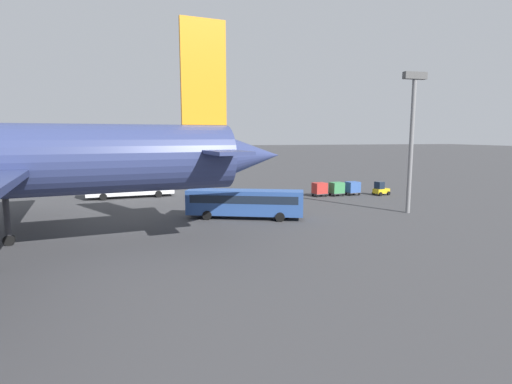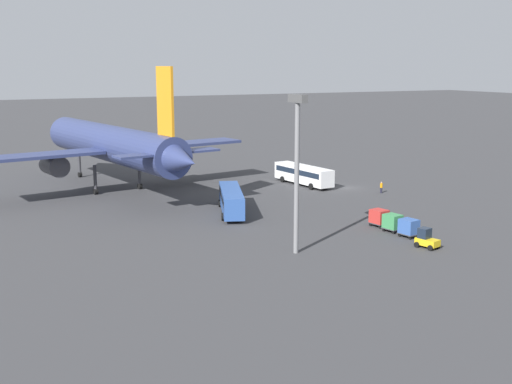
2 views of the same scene
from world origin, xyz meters
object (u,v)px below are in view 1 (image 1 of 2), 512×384
shuttle_bus_near (131,185)px  cargo_cart_red (320,189)px  worker_person (201,184)px  cargo_cart_green (337,188)px  baggage_tug (381,189)px  cargo_cart_blue (353,187)px  shuttle_bus_far (245,201)px

shuttle_bus_near → cargo_cart_red: (-27.51, 5.72, -0.67)m
worker_person → cargo_cart_green: (-19.14, 12.97, 0.32)m
baggage_tug → cargo_cart_red: 9.67m
shuttle_bus_near → cargo_cart_red: 28.11m
cargo_cart_blue → cargo_cart_red: (5.44, 0.01, 0.00)m
shuttle_bus_far → baggage_tug: size_ratio=4.85×
baggage_tug → cargo_cart_blue: (4.16, -1.06, 0.25)m
shuttle_bus_far → cargo_cart_blue: shuttle_bus_far is taller
cargo_cart_red → cargo_cart_green: bearing=177.3°
worker_person → cargo_cart_red: (-16.42, 12.84, 0.32)m
baggage_tug → cargo_cart_blue: bearing=-29.0°
worker_person → shuttle_bus_far: bearing=94.6°
cargo_cart_blue → cargo_cart_red: same height
shuttle_bus_far → cargo_cart_red: size_ratio=5.73×
shuttle_bus_near → worker_person: shuttle_bus_near is taller
shuttle_bus_far → worker_person: 25.93m
shuttle_bus_far → baggage_tug: shuttle_bus_far is taller
cargo_cart_green → cargo_cart_red: 2.72m
cargo_cart_blue → cargo_cart_green: (2.72, 0.14, 0.00)m
cargo_cart_red → shuttle_bus_far: bearing=42.2°
shuttle_bus_near → shuttle_bus_far: shuttle_bus_far is taller
shuttle_bus_far → cargo_cart_green: size_ratio=5.73×
shuttle_bus_far → cargo_cart_green: bearing=-122.6°
shuttle_bus_far → worker_person: (2.10, -25.83, -1.02)m
baggage_tug → cargo_cart_green: 6.95m
shuttle_bus_far → shuttle_bus_near: bearing=-34.4°
shuttle_bus_far → worker_person: shuttle_bus_far is taller
shuttle_bus_near → baggage_tug: bearing=162.8°
shuttle_bus_near → cargo_cart_green: bearing=162.2°
worker_person → baggage_tug: bearing=151.9°
shuttle_bus_near → cargo_cart_red: bearing=161.4°
baggage_tug → worker_person: 29.50m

